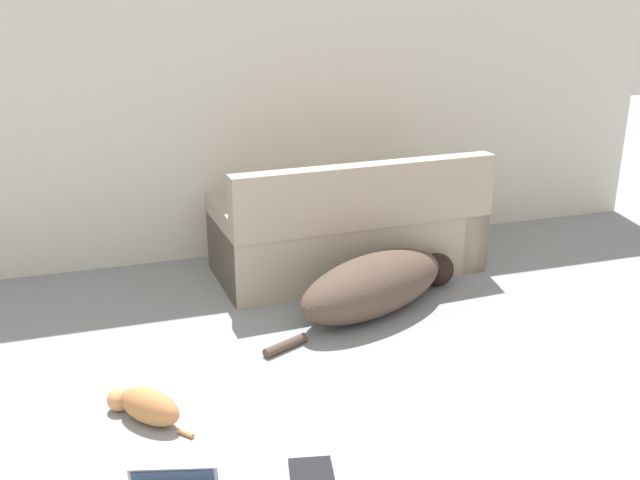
{
  "coord_description": "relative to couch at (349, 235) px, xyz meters",
  "views": [
    {
      "loc": [
        -0.67,
        -1.28,
        1.98
      ],
      "look_at": [
        0.42,
        2.04,
        0.73
      ],
      "focal_mm": 40.0,
      "sensor_mm": 36.0,
      "label": 1
    }
  ],
  "objects": [
    {
      "name": "wall_back",
      "position": [
        -1.04,
        0.65,
        0.92
      ],
      "size": [
        7.85,
        0.06,
        2.42
      ],
      "color": "beige",
      "rests_on": "ground_plane"
    },
    {
      "name": "cat",
      "position": [
        -1.59,
        -1.49,
        -0.2
      ],
      "size": [
        0.4,
        0.44,
        0.17
      ],
      "rotation": [
        0.0,
        0.0,
        2.29
      ],
      "color": "#BC7A47",
      "rests_on": "ground_plane"
    },
    {
      "name": "book_black",
      "position": [
        -0.96,
        -2.12,
        -0.27
      ],
      "size": [
        0.22,
        0.2,
        0.02
      ],
      "rotation": [
        0.0,
        0.0,
        -0.2
      ],
      "color": "black",
      "rests_on": "ground_plane"
    },
    {
      "name": "couch",
      "position": [
        0.0,
        0.0,
        0.0
      ],
      "size": [
        1.92,
        0.92,
        0.88
      ],
      "rotation": [
        0.0,
        0.0,
        3.19
      ],
      "color": "tan",
      "rests_on": "ground_plane"
    },
    {
      "name": "dog",
      "position": [
        -0.06,
        -0.69,
        -0.1
      ],
      "size": [
        1.57,
        0.92,
        0.38
      ],
      "rotation": [
        0.0,
        0.0,
        0.44
      ],
      "color": "#4C3D33",
      "rests_on": "ground_plane"
    }
  ]
}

